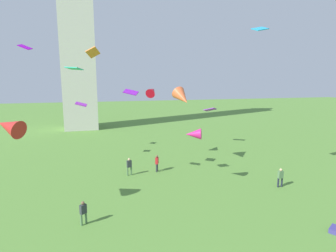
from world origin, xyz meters
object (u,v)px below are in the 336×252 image
kite_flying_6 (131,92)px  kite_flying_7 (193,134)px  kite_flying_1 (74,68)px  kite_flying_3 (81,104)px  kite_flying_5 (25,47)px  person_2 (157,162)px  kite_flying_9 (210,110)px  person_0 (280,177)px  kite_flying_8 (93,52)px  kite_flying_4 (182,98)px  kite_flying_0 (152,91)px  person_3 (83,211)px  kite_flying_2 (9,126)px  kite_flying_10 (260,29)px  person_1 (129,166)px

kite_flying_6 → kite_flying_7: 7.15m
kite_flying_1 → kite_flying_3: kite_flying_1 is taller
kite_flying_1 → kite_flying_5: 12.14m
kite_flying_3 → person_2: bearing=149.3°
person_2 → kite_flying_1: kite_flying_1 is taller
kite_flying_5 → kite_flying_9: 24.69m
person_0 → kite_flying_8: bearing=173.9°
kite_flying_1 → kite_flying_5: size_ratio=1.01×
kite_flying_7 → kite_flying_8: kite_flying_8 is taller
kite_flying_5 → kite_flying_9: (23.31, 2.20, -7.83)m
kite_flying_4 → kite_flying_6: 5.72m
kite_flying_0 → kite_flying_9: (9.72, 5.57, -2.98)m
person_3 → kite_flying_5: bearing=73.6°
kite_flying_5 → kite_flying_9: size_ratio=0.76×
person_0 → kite_flying_7: bearing=166.3°
kite_flying_8 → kite_flying_6: bearing=-19.4°
kite_flying_2 → kite_flying_3: 13.36m
kite_flying_6 → kite_flying_9: bearing=63.6°
kite_flying_9 → kite_flying_6: bearing=-92.3°
kite_flying_1 → kite_flying_2: size_ratio=0.63×
kite_flying_8 → kite_flying_0: bearing=-15.1°
person_0 → kite_flying_9: 16.79m
kite_flying_8 → person_0: bearing=-75.8°
kite_flying_2 → kite_flying_3: bearing=-163.9°
person_2 → kite_flying_3: size_ratio=1.34×
kite_flying_5 → kite_flying_8: 14.37m
kite_flying_5 → person_3: bearing=126.7°
kite_flying_8 → kite_flying_10: 14.13m
person_3 → kite_flying_10: (15.03, 3.56, 13.04)m
person_0 → kite_flying_4: size_ratio=0.63×
kite_flying_3 → kite_flying_10: size_ratio=0.94×
person_2 → kite_flying_9: kite_flying_9 is taller
kite_flying_3 → kite_flying_10: (15.53, -11.13, 7.07)m
kite_flying_0 → kite_flying_5: (-13.59, 3.37, 4.86)m
kite_flying_7 → kite_flying_8: 10.61m
kite_flying_2 → person_2: bearing=155.5°
kite_flying_6 → kite_flying_7: kite_flying_6 is taller
person_0 → kite_flying_8: 19.30m
kite_flying_10 → kite_flying_0: bearing=119.6°
kite_flying_9 → kite_flying_2: bearing=-94.7°
kite_flying_9 → kite_flying_10: kite_flying_10 is taller
person_1 → person_3: 9.72m
person_2 → person_3: 11.64m
kite_flying_10 → kite_flying_6: bearing=148.4°
kite_flying_1 → kite_flying_7: size_ratio=0.88×
kite_flying_6 → person_3: bearing=-95.1°
kite_flying_6 → kite_flying_9: size_ratio=0.79×
kite_flying_5 → kite_flying_6: 14.25m
kite_flying_4 → person_2: bearing=163.1°
person_1 → kite_flying_4: 8.92m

